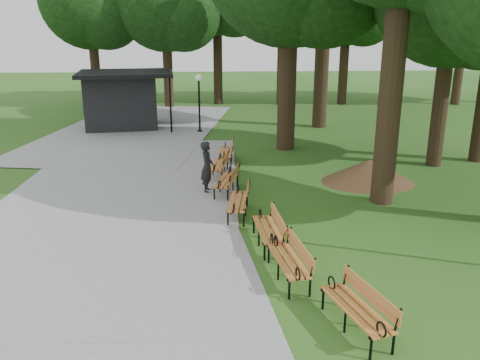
{
  "coord_description": "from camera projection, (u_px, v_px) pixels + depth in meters",
  "views": [
    {
      "loc": [
        -0.9,
        -12.54,
        5.3
      ],
      "look_at": [
        -0.06,
        0.96,
        1.1
      ],
      "focal_mm": 36.98,
      "sensor_mm": 36.0,
      "label": 1
    }
  ],
  "objects": [
    {
      "name": "lamp_post",
      "position": [
        199.0,
        91.0,
        25.35
      ],
      "size": [
        0.32,
        0.32,
        2.99
      ],
      "color": "black",
      "rests_on": "ground"
    },
    {
      "name": "bench_5",
      "position": [
        219.0,
        165.0,
        18.19
      ],
      "size": [
        0.93,
        1.98,
        0.88
      ],
      "primitive_type": null,
      "rotation": [
        0.0,
        0.0,
        -1.73
      ],
      "color": "#BA692A",
      "rests_on": "ground"
    },
    {
      "name": "kiosk",
      "position": [
        121.0,
        100.0,
        26.8
      ],
      "size": [
        5.35,
        4.81,
        3.04
      ],
      "primitive_type": null,
      "rotation": [
        0.0,
        0.0,
        0.13
      ],
      "color": "black",
      "rests_on": "ground"
    },
    {
      "name": "path",
      "position": [
        116.0,
        195.0,
        16.19
      ],
      "size": [
        12.0,
        38.0,
        0.06
      ],
      "primitive_type": "cube",
      "color": "gray",
      "rests_on": "ground"
    },
    {
      "name": "bench_6",
      "position": [
        226.0,
        152.0,
        20.06
      ],
      "size": [
        0.76,
        1.94,
        0.88
      ],
      "primitive_type": null,
      "rotation": [
        0.0,
        0.0,
        -1.64
      ],
      "color": "#BA692A",
      "rests_on": "ground"
    },
    {
      "name": "ground",
      "position": [
        244.0,
        228.0,
        13.58
      ],
      "size": [
        100.0,
        100.0,
        0.0
      ],
      "primitive_type": "plane",
      "color": "#265518",
      "rests_on": "ground"
    },
    {
      "name": "bench_2",
      "position": [
        268.0,
        229.0,
        12.4
      ],
      "size": [
        0.76,
        1.94,
        0.88
      ],
      "primitive_type": null,
      "rotation": [
        0.0,
        0.0,
        -1.51
      ],
      "color": "#BA692A",
      "rests_on": "ground"
    },
    {
      "name": "person",
      "position": [
        207.0,
        167.0,
        16.34
      ],
      "size": [
        0.47,
        0.67,
        1.73
      ],
      "primitive_type": "imported",
      "rotation": [
        0.0,
        0.0,
        1.47
      ],
      "color": "black",
      "rests_on": "ground"
    },
    {
      "name": "bench_0",
      "position": [
        356.0,
        309.0,
        8.9
      ],
      "size": [
        1.13,
        2.0,
        0.88
      ],
      "primitive_type": null,
      "rotation": [
        0.0,
        0.0,
        -1.3
      ],
      "color": "#BA692A",
      "rests_on": "ground"
    },
    {
      "name": "bench_3",
      "position": [
        238.0,
        202.0,
        14.36
      ],
      "size": [
        0.88,
        1.97,
        0.88
      ],
      "primitive_type": null,
      "rotation": [
        0.0,
        0.0,
        -1.7
      ],
      "color": "#BA692A",
      "rests_on": "ground"
    },
    {
      "name": "dirt_mound",
      "position": [
        368.0,
        171.0,
        17.52
      ],
      "size": [
        2.75,
        2.75,
        0.83
      ],
      "primitive_type": "cone",
      "color": "#47301C",
      "rests_on": "ground"
    },
    {
      "name": "bench_1",
      "position": [
        288.0,
        261.0,
        10.74
      ],
      "size": [
        0.9,
        1.97,
        0.88
      ],
      "primitive_type": null,
      "rotation": [
        0.0,
        0.0,
        -1.43
      ],
      "color": "#BA692A",
      "rests_on": "ground"
    },
    {
      "name": "bench_4",
      "position": [
        226.0,
        180.0,
        16.35
      ],
      "size": [
        1.09,
        2.0,
        0.88
      ],
      "primitive_type": null,
      "rotation": [
        0.0,
        0.0,
        -1.82
      ],
      "color": "#BA692A",
      "rests_on": "ground"
    }
  ]
}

